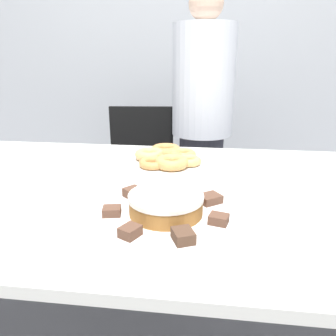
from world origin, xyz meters
name	(u,v)px	position (x,y,z in m)	size (l,w,h in m)	color
wall_back	(190,38)	(0.00, 1.61, 1.30)	(8.00, 0.05, 2.60)	#B2B7BC
table	(158,208)	(0.00, 0.00, 0.70)	(1.96, 1.02, 0.77)	silver
person_standing	(202,125)	(0.12, 0.90, 0.80)	(0.34, 0.34, 1.53)	#383842
office_chair_left	(140,186)	(-0.25, 0.87, 0.42)	(0.48, 0.48, 0.88)	black
plate_cake	(166,215)	(0.05, -0.20, 0.78)	(0.38, 0.38, 0.01)	white
plate_donuts	(169,163)	(0.01, 0.25, 0.78)	(0.34, 0.34, 0.01)	white
frosted_cake	(166,204)	(0.05, -0.20, 0.81)	(0.20, 0.20, 0.05)	#9E662D
lamington_0	(210,199)	(0.17, -0.11, 0.80)	(0.08, 0.08, 0.02)	brown
lamington_1	(174,189)	(0.06, -0.06, 0.80)	(0.04, 0.05, 0.03)	brown
lamington_2	(134,193)	(-0.06, -0.10, 0.80)	(0.07, 0.07, 0.03)	brown
lamington_3	(112,211)	(-0.09, -0.22, 0.80)	(0.05, 0.05, 0.02)	brown
lamington_4	(130,231)	(-0.02, -0.32, 0.80)	(0.06, 0.06, 0.03)	brown
lamington_5	(183,236)	(0.11, -0.33, 0.80)	(0.06, 0.07, 0.03)	#513828
lamington_6	(219,219)	(0.19, -0.24, 0.80)	(0.06, 0.05, 0.02)	brown
donut_0	(169,157)	(0.01, 0.25, 0.80)	(0.11, 0.11, 0.04)	#C68447
donut_1	(172,162)	(0.02, 0.18, 0.80)	(0.13, 0.13, 0.04)	tan
donut_2	(188,161)	(0.08, 0.22, 0.80)	(0.10, 0.10, 0.03)	#E5AD66
donut_3	(182,154)	(0.05, 0.30, 0.80)	(0.11, 0.11, 0.03)	tan
donut_4	(166,150)	(-0.02, 0.35, 0.80)	(0.13, 0.13, 0.04)	#D18E4C
donut_5	(149,155)	(-0.08, 0.27, 0.80)	(0.12, 0.12, 0.04)	#E5AD66
donut_6	(153,163)	(-0.05, 0.18, 0.80)	(0.11, 0.11, 0.03)	#D18E4C
napkin	(22,168)	(-0.54, 0.13, 0.78)	(0.13, 0.12, 0.01)	white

